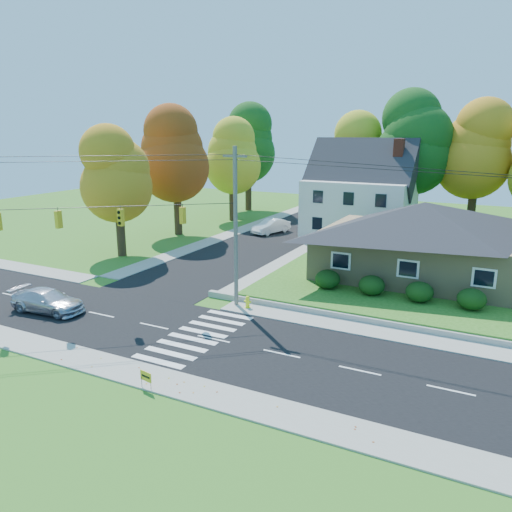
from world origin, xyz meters
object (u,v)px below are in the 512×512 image
(white_car, at_px, (271,226))
(fire_hydrant, at_px, (248,303))
(ranch_house, at_px, (422,238))
(silver_sedan, at_px, (48,301))

(white_car, bearing_deg, fire_hydrant, -49.91)
(ranch_house, xyz_separation_m, fire_hydrant, (-8.59, -10.98, -2.87))
(ranch_house, height_order, fire_hydrant, ranch_house)
(silver_sedan, height_order, fire_hydrant, silver_sedan)
(silver_sedan, bearing_deg, ranch_house, -53.40)
(white_car, height_order, fire_hydrant, white_car)
(silver_sedan, height_order, white_car, white_car)
(white_car, xyz_separation_m, fire_hydrant, (8.70, -21.85, -0.39))
(fire_hydrant, bearing_deg, white_car, 111.71)
(ranch_house, height_order, white_car, ranch_house)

